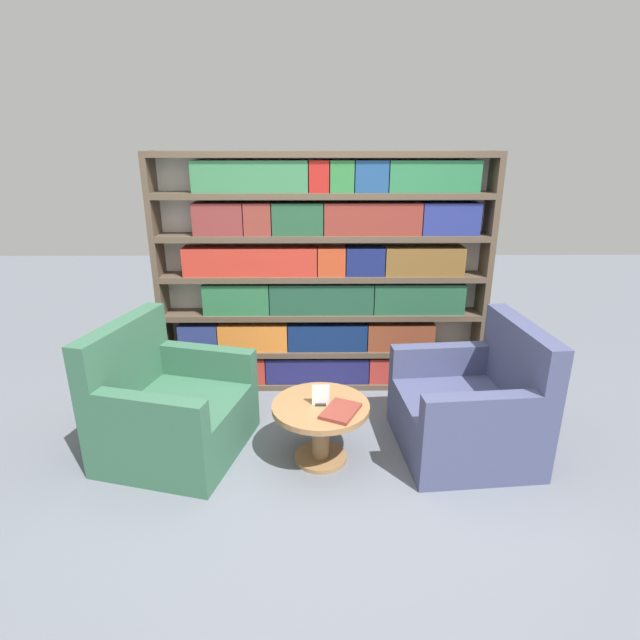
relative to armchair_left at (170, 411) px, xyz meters
The scene contains 7 objects.
ground_plane 1.21m from the armchair_left, 19.21° to the right, with size 14.00×14.00×0.00m, color slate.
bookshelf 1.69m from the armchair_left, 42.94° to the left, with size 2.83×0.30×2.05m.
armchair_left is the anchor object (origin of this frame).
armchair_right 2.14m from the armchair_left, ahead, with size 0.96×1.00×0.95m.
coffee_table 1.08m from the armchair_left, ahead, with size 0.67×0.67×0.43m.
table_sign 1.10m from the armchair_left, ahead, with size 0.12×0.06×0.14m.
stray_book 1.23m from the armchair_left, 11.90° to the right, with size 0.30×0.34×0.02m.
Camera 1 is at (-0.06, -2.75, 2.11)m, focal length 28.00 mm.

